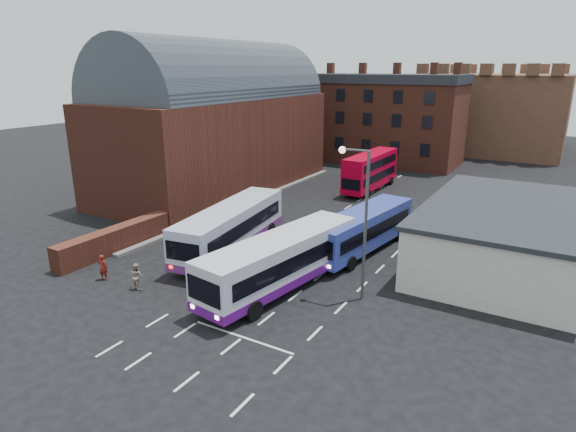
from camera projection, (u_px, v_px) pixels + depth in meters
The scene contains 13 objects.
ground at pixel (205, 292), 29.41m from camera, with size 180.00×180.00×0.00m, color black.
railway_station at pixel (216, 120), 51.92m from camera, with size 12.00×28.00×16.00m.
forecourt_wall at pixel (115, 239), 35.74m from camera, with size 1.20×10.00×1.80m, color #602B1E.
cream_building at pixel (505, 235), 33.00m from camera, with size 10.40×16.40×4.25m.
brick_terrace at pixel (380, 123), 68.50m from camera, with size 22.00×10.00×11.00m, color brown.
castle_keep at pixel (492, 112), 78.97m from camera, with size 22.00×22.00×12.00m, color brown.
bus_white_outbound at pixel (231, 225), 35.52m from camera, with size 4.52×12.65×3.38m.
bus_white_inbound at pixel (281, 258), 29.37m from camera, with size 4.68×12.65×3.37m.
bus_blue at pixel (362, 228), 35.44m from camera, with size 4.07×11.53×3.08m.
bus_red_double at pixel (370, 171), 53.06m from camera, with size 2.76×10.30×4.10m.
street_lamp at pixel (361, 211), 27.11m from camera, with size 1.83×0.40×8.98m.
pedestrian_red at pixel (103, 267), 30.91m from camera, with size 0.63×0.41×1.72m, color maroon.
pedestrian_beige at pixel (137, 276), 29.64m from camera, with size 0.82×0.64×1.69m, color tan.
Camera 1 is at (17.95, -20.40, 13.21)m, focal length 30.00 mm.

